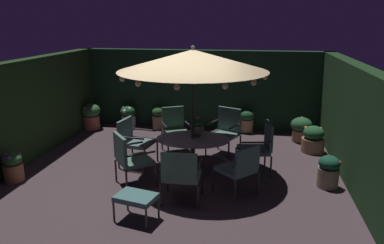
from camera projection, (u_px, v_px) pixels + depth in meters
ground_plane at (174, 179)px, 7.07m from camera, size 6.91×7.60×0.02m
hedge_backdrop_rear at (202, 89)px, 10.25m from camera, size 6.91×0.30×2.14m
hedge_backdrop_left at (10, 117)px, 7.31m from camera, size 0.30×7.60×2.14m
hedge_backdrop_right at (364, 134)px, 6.26m from camera, size 0.30×7.60×2.14m
patio_dining_table at (193, 146)px, 7.24m from camera, size 1.45×1.15×0.71m
patio_umbrella at (193, 60)px, 6.79m from camera, size 2.80×2.80×2.48m
centerpiece_planter at (197, 125)px, 7.25m from camera, size 0.27×0.27×0.40m
patio_chair_north at (226, 128)px, 8.25m from camera, size 0.79×0.76×1.04m
patio_chair_northeast at (175, 127)px, 8.42m from camera, size 0.77×0.78×1.01m
patio_chair_east at (133, 138)px, 7.63m from camera, size 0.72×0.72×0.96m
patio_chair_southeast at (130, 156)px, 6.63m from camera, size 0.85×0.85×0.99m
patio_chair_south at (181, 173)px, 6.01m from camera, size 0.65×0.58×0.93m
patio_chair_southwest at (240, 166)px, 6.26m from camera, size 0.82×0.82×0.92m
patio_chair_west at (259, 145)px, 7.25m from camera, size 0.72×0.69×1.01m
ottoman_footrest at (136, 198)px, 5.53m from camera, size 0.67×0.53×0.41m
potted_plant_right_far at (91, 116)px, 10.19m from camera, size 0.53×0.53×0.70m
potted_plant_front_corner at (247, 120)px, 9.91m from camera, size 0.42×0.42×0.62m
potted_plant_back_right at (313, 139)px, 8.44m from camera, size 0.51×0.51×0.61m
potted_plant_right_near at (329, 171)px, 6.65m from camera, size 0.39×0.37×0.59m
potted_plant_back_left at (301, 128)px, 9.17m from camera, size 0.52×0.52×0.61m
potted_plant_left_near at (159, 117)px, 10.25m from camera, size 0.39×0.37×0.60m
potted_plant_left_far at (128, 116)px, 10.36m from camera, size 0.44×0.45×0.61m
potted_plant_back_center at (13, 167)px, 6.91m from camera, size 0.36×0.36×0.55m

